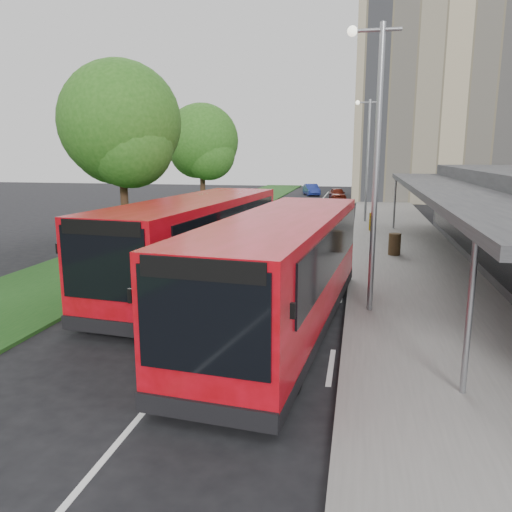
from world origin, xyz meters
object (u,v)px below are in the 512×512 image
at_px(bollard, 370,222).
at_px(tree_mid, 121,131).
at_px(litter_bin, 395,244).
at_px(lamp_post_near, 374,153).
at_px(bus_second, 196,243).
at_px(tree_far, 202,146).
at_px(car_near, 337,194).
at_px(bus_main, 282,272).
at_px(car_far, 311,190).
at_px(lamp_post_far, 367,153).

bearing_deg(bollard, tree_mid, -142.63).
xyz_separation_m(tree_mid, litter_bin, (12.44, 1.52, -5.07)).
bearing_deg(lamp_post_near, bus_second, 162.72).
height_order(tree_far, car_near, tree_far).
xyz_separation_m(tree_mid, bus_main, (8.85, -8.82, -4.12)).
bearing_deg(car_far, bus_main, -102.30).
xyz_separation_m(tree_mid, tree_far, (0.00, 12.00, -0.51)).
relative_size(tree_far, lamp_post_far, 1.01).
bearing_deg(tree_far, bus_second, -73.18).
relative_size(lamp_post_near, car_near, 2.19).
bearing_deg(bus_second, car_near, 90.05).
height_order(bollard, car_far, car_far).
bearing_deg(car_near, tree_far, -124.82).
bearing_deg(lamp_post_near, car_far, 97.72).
relative_size(bus_second, car_far, 2.93).
bearing_deg(tree_mid, litter_bin, 6.94).
bearing_deg(litter_bin, bus_second, -137.12).
bearing_deg(litter_bin, car_far, 101.82).
height_order(tree_far, car_far, tree_far).
bearing_deg(car_far, lamp_post_near, -99.05).
bearing_deg(litter_bin, tree_mid, -173.06).
relative_size(litter_bin, car_far, 0.25).
distance_m(tree_far, bus_second, 18.33).
distance_m(lamp_post_near, bollard, 16.34).
xyz_separation_m(tree_far, lamp_post_far, (11.13, 0.95, -0.49)).
bearing_deg(bollard, car_near, 97.87).
distance_m(tree_mid, bollard, 15.31).
bearing_deg(car_far, bus_second, -107.08).
relative_size(lamp_post_near, bollard, 7.48).
relative_size(tree_mid, bus_main, 0.79).
bearing_deg(bus_second, bollard, 71.31).
distance_m(bus_main, bollard, 17.81).
bearing_deg(tree_mid, lamp_post_near, -32.36).
distance_m(lamp_post_near, bus_main, 4.25).
relative_size(litter_bin, car_near, 0.27).
bearing_deg(car_far, litter_bin, -94.94).
distance_m(lamp_post_near, litter_bin, 9.58).
bearing_deg(bus_main, lamp_post_far, 89.15).
xyz_separation_m(tree_far, car_far, (5.42, 23.05, -4.57)).
relative_size(bollard, car_far, 0.28).
bearing_deg(car_near, tree_mid, -115.25).
bearing_deg(lamp_post_far, tree_mid, -130.68).
height_order(car_near, car_far, car_far).
xyz_separation_m(bus_second, car_near, (3.36, 35.14, -1.00)).
bearing_deg(car_near, bollard, -91.41).
xyz_separation_m(tree_mid, bollard, (11.49, 8.77, -5.03)).
distance_m(litter_bin, bollard, 7.32).
relative_size(tree_far, litter_bin, 8.15).
xyz_separation_m(bus_main, bollard, (2.64, 17.59, -0.91)).
distance_m(tree_mid, litter_bin, 13.52).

